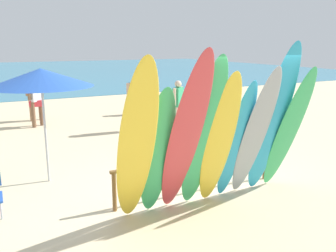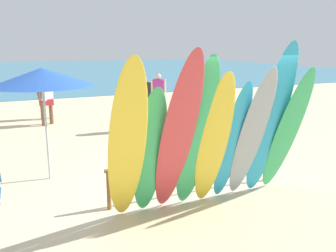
% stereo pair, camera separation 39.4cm
% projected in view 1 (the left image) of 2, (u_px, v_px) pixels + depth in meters
% --- Properties ---
extents(ground, '(60.00, 60.00, 0.00)m').
position_uv_depth(ground, '(59.00, 96.00, 18.68)').
color(ground, beige).
extents(ocean_water, '(60.00, 40.00, 0.02)m').
position_uv_depth(ocean_water, '(24.00, 71.00, 35.16)').
color(ocean_water, teal).
rests_on(ocean_water, ground).
extents(surfboard_rack, '(3.28, 0.07, 0.70)m').
position_uv_depth(surfboard_rack, '(198.00, 164.00, 6.37)').
color(surfboard_rack, brown).
rests_on(surfboard_rack, ground).
extents(surfboard_yellow_0, '(0.63, 1.19, 2.56)m').
position_uv_depth(surfboard_yellow_0, '(137.00, 147.00, 4.90)').
color(surfboard_yellow_0, yellow).
rests_on(surfboard_yellow_0, ground).
extents(surfboard_green_1, '(0.50, 0.80, 2.12)m').
position_uv_depth(surfboard_green_1, '(157.00, 154.00, 5.29)').
color(surfboard_green_1, '#38B266').
rests_on(surfboard_green_1, ground).
extents(surfboard_red_2, '(0.58, 1.20, 2.64)m').
position_uv_depth(surfboard_red_2, '(185.00, 137.00, 5.24)').
color(surfboard_red_2, '#D13D42').
rests_on(surfboard_red_2, ground).
extents(surfboard_green_3, '(0.55, 1.00, 2.55)m').
position_uv_depth(surfboard_green_3, '(203.00, 136.00, 5.47)').
color(surfboard_green_3, '#38B266').
rests_on(surfboard_green_3, ground).
extents(surfboard_yellow_4, '(0.57, 0.91, 2.31)m').
position_uv_depth(surfboard_yellow_4, '(219.00, 141.00, 5.64)').
color(surfboard_yellow_4, yellow).
rests_on(surfboard_yellow_4, ground).
extents(surfboard_teal_5, '(0.53, 0.81, 2.14)m').
position_uv_depth(surfboard_teal_5, '(236.00, 142.00, 5.93)').
color(surfboard_teal_5, '#289EC6').
rests_on(surfboard_teal_5, ground).
extents(surfboard_grey_6, '(0.54, 0.96, 2.36)m').
position_uv_depth(surfboard_grey_6, '(255.00, 134.00, 5.98)').
color(surfboard_grey_6, '#999EA3').
rests_on(surfboard_grey_6, ground).
extents(surfboard_teal_7, '(0.61, 0.96, 2.73)m').
position_uv_depth(surfboard_teal_7, '(273.00, 122.00, 6.08)').
color(surfboard_teal_7, '#289EC6').
rests_on(surfboard_teal_7, ground).
extents(surfboard_green_8, '(0.51, 0.99, 2.33)m').
position_uv_depth(surfboard_green_8, '(288.00, 131.00, 6.29)').
color(surfboard_green_8, '#38B266').
rests_on(surfboard_green_8, ground).
extents(beachgoer_strolling, '(0.61, 0.37, 1.72)m').
position_uv_depth(beachgoer_strolling, '(34.00, 93.00, 12.47)').
color(beachgoer_strolling, '#9E704C').
rests_on(beachgoer_strolling, ground).
extents(beachgoer_photographing, '(0.49, 0.40, 1.57)m').
position_uv_depth(beachgoer_photographing, '(178.00, 102.00, 11.06)').
color(beachgoer_photographing, beige).
rests_on(beachgoer_photographing, ground).
extents(beachgoer_midbeach, '(0.65, 0.31, 1.76)m').
position_uv_depth(beachgoer_midbeach, '(136.00, 99.00, 10.92)').
color(beachgoer_midbeach, tan).
rests_on(beachgoer_midbeach, ground).
extents(beachgoer_near_rack, '(0.54, 0.45, 1.74)m').
position_uv_depth(beachgoer_near_rack, '(36.00, 96.00, 11.54)').
color(beachgoer_near_rack, brown).
rests_on(beachgoer_near_rack, ground).
extents(beachgoer_by_water, '(0.51, 0.38, 1.56)m').
position_uv_depth(beachgoer_by_water, '(149.00, 91.00, 13.73)').
color(beachgoer_by_water, beige).
rests_on(beachgoer_by_water, ground).
extents(beach_umbrella, '(1.94, 1.94, 2.23)m').
position_uv_depth(beach_umbrella, '(41.00, 78.00, 6.61)').
color(beach_umbrella, silver).
rests_on(beach_umbrella, ground).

